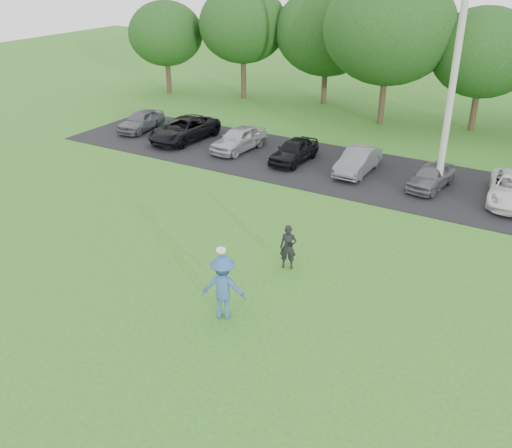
{
  "coord_description": "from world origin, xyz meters",
  "views": [
    {
      "loc": [
        8.59,
        -11.07,
        9.48
      ],
      "look_at": [
        0.0,
        3.5,
        1.3
      ],
      "focal_mm": 40.0,
      "sensor_mm": 36.0,
      "label": 1
    }
  ],
  "objects": [
    {
      "name": "parking_lot",
      "position": [
        0.0,
        13.0,
        0.01
      ],
      "size": [
        32.0,
        6.5,
        0.03
      ],
      "primitive_type": "cube",
      "color": "black",
      "rests_on": "ground"
    },
    {
      "name": "utility_pole",
      "position": [
        3.71,
        12.74,
        5.31
      ],
      "size": [
        0.28,
        0.28,
        10.61
      ],
      "primitive_type": "cylinder",
      "color": "#B0B0AA",
      "rests_on": "ground"
    },
    {
      "name": "ground",
      "position": [
        0.0,
        0.0,
        0.0
      ],
      "size": [
        100.0,
        100.0,
        0.0
      ],
      "primitive_type": "plane",
      "color": "#327120",
      "rests_on": "ground"
    },
    {
      "name": "camera_bystander",
      "position": [
        1.21,
        3.51,
        0.76
      ],
      "size": [
        0.64,
        0.52,
        1.51
      ],
      "color": "black",
      "rests_on": "ground"
    },
    {
      "name": "tree_row",
      "position": [
        1.51,
        22.76,
        4.91
      ],
      "size": [
        42.39,
        9.85,
        8.64
      ],
      "color": "#38281C",
      "rests_on": "ground"
    },
    {
      "name": "parked_cars",
      "position": [
        0.31,
        12.95,
        0.61
      ],
      "size": [
        28.53,
        4.9,
        1.23
      ],
      "color": "#585A60",
      "rests_on": "parking_lot"
    },
    {
      "name": "frisbee_player",
      "position": [
        0.92,
        0.14,
        0.97
      ],
      "size": [
        1.42,
        1.09,
        2.16
      ],
      "color": "#345992",
      "rests_on": "ground"
    }
  ]
}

